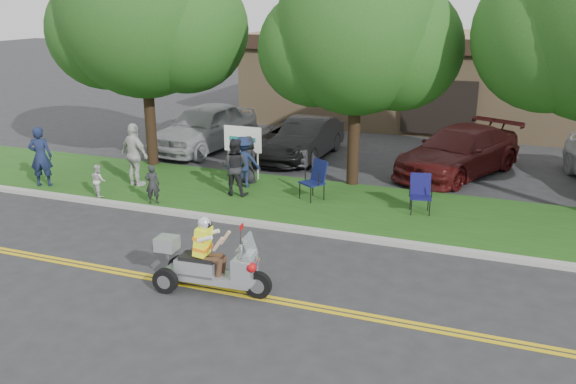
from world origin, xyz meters
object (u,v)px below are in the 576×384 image
(parked_car_mid, at_px, (295,139))
(spectator_adult_mid, at_px, (235,167))
(spectator_adult_right, at_px, (135,155))
(parked_car_right, at_px, (459,152))
(parked_car_far_left, at_px, (205,127))
(spectator_adult_left, at_px, (41,156))
(parked_car_left, at_px, (307,138))
(lawn_chair_b, at_px, (420,191))
(trike_scooter, at_px, (208,265))
(lawn_chair_a, at_px, (316,177))

(parked_car_mid, bearing_deg, spectator_adult_mid, -87.88)
(spectator_adult_right, relative_size, parked_car_right, 0.36)
(parked_car_far_left, bearing_deg, spectator_adult_left, -102.95)
(spectator_adult_mid, relative_size, parked_car_left, 0.39)
(lawn_chair_b, height_order, parked_car_far_left, parked_car_far_left)
(spectator_adult_mid, height_order, parked_car_far_left, spectator_adult_mid)
(spectator_adult_left, distance_m, parked_car_far_left, 6.60)
(spectator_adult_left, bearing_deg, spectator_adult_mid, 167.43)
(trike_scooter, bearing_deg, spectator_adult_right, 131.06)
(spectator_adult_left, xyz_separation_m, parked_car_left, (6.21, 6.47, -0.31))
(spectator_adult_left, relative_size, parked_car_mid, 0.38)
(spectator_adult_right, distance_m, parked_car_right, 10.31)
(spectator_adult_right, bearing_deg, spectator_adult_mid, -158.07)
(spectator_adult_mid, bearing_deg, spectator_adult_right, 0.13)
(spectator_adult_left, bearing_deg, parked_car_right, -177.11)
(parked_car_far_left, relative_size, parked_car_left, 1.20)
(trike_scooter, distance_m, parked_car_mid, 10.73)
(spectator_adult_right, bearing_deg, parked_car_right, -133.02)
(lawn_chair_b, xyz_separation_m, spectator_adult_mid, (-5.24, -0.42, 0.25))
(trike_scooter, distance_m, parked_car_far_left, 11.91)
(trike_scooter, bearing_deg, parked_car_mid, 97.26)
(spectator_adult_left, bearing_deg, parked_car_far_left, -134.33)
(spectator_adult_right, relative_size, parked_car_left, 0.45)
(lawn_chair_a, xyz_separation_m, spectator_adult_mid, (-2.29, -0.48, 0.20))
(lawn_chair_a, xyz_separation_m, lawn_chair_b, (2.95, -0.06, -0.05))
(lawn_chair_b, distance_m, spectator_adult_left, 11.20)
(spectator_adult_right, bearing_deg, lawn_chair_a, -154.97)
(spectator_adult_left, distance_m, spectator_adult_right, 2.83)
(spectator_adult_mid, bearing_deg, parked_car_far_left, -58.18)
(spectator_adult_right, height_order, parked_car_left, spectator_adult_right)
(lawn_chair_a, relative_size, spectator_adult_mid, 0.67)
(lawn_chair_b, height_order, parked_car_mid, parked_car_mid)
(spectator_adult_left, distance_m, parked_car_left, 8.97)
(parked_car_far_left, bearing_deg, parked_car_mid, 7.58)
(spectator_adult_right, bearing_deg, parked_car_mid, -103.66)
(lawn_chair_a, height_order, parked_car_right, parked_car_right)
(lawn_chair_a, relative_size, parked_car_far_left, 0.22)
(lawn_chair_b, relative_size, spectator_adult_right, 0.54)
(trike_scooter, distance_m, parked_car_right, 11.00)
(lawn_chair_a, height_order, parked_car_far_left, parked_car_far_left)
(lawn_chair_b, bearing_deg, lawn_chair_a, 165.25)
(parked_car_left, bearing_deg, parked_car_right, -2.06)
(parked_car_left, bearing_deg, spectator_adult_right, -121.44)
(lawn_chair_b, relative_size, parked_car_right, 0.19)
(trike_scooter, xyz_separation_m, lawn_chair_b, (3.19, 5.93, 0.14))
(parked_car_right, bearing_deg, spectator_adult_mid, -115.22)
(lawn_chair_a, bearing_deg, parked_car_left, 145.78)
(lawn_chair_b, height_order, spectator_adult_right, spectator_adult_right)
(parked_car_right, bearing_deg, lawn_chair_a, -103.83)
(spectator_adult_right, xyz_separation_m, parked_car_right, (8.97, 5.09, -0.29))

